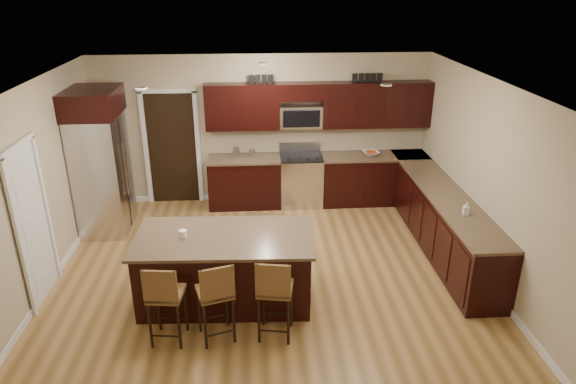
{
  "coord_description": "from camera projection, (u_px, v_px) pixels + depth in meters",
  "views": [
    {
      "loc": [
        -0.16,
        -6.29,
        3.92
      ],
      "look_at": [
        0.3,
        0.4,
        1.1
      ],
      "focal_mm": 32.0,
      "sensor_mm": 36.0,
      "label": 1
    }
  ],
  "objects": [
    {
      "name": "floor",
      "position": [
        269.0,
        274.0,
        7.32
      ],
      "size": [
        6.0,
        6.0,
        0.0
      ],
      "primitive_type": "plane",
      "color": "#A17740",
      "rests_on": "ground"
    },
    {
      "name": "ceiling",
      "position": [
        266.0,
        85.0,
        6.27
      ],
      "size": [
        6.0,
        6.0,
        0.0
      ],
      "primitive_type": "plane",
      "rotation": [
        3.14,
        0.0,
        0.0
      ],
      "color": "silver",
      "rests_on": "wall_back"
    },
    {
      "name": "wall_back",
      "position": [
        263.0,
        130.0,
        9.32
      ],
      "size": [
        6.0,
        0.0,
        6.0
      ],
      "primitive_type": "plane",
      "rotation": [
        1.57,
        0.0,
        0.0
      ],
      "color": "tan",
      "rests_on": "floor"
    },
    {
      "name": "wall_left",
      "position": [
        35.0,
        193.0,
        6.6
      ],
      "size": [
        0.0,
        5.5,
        5.5
      ],
      "primitive_type": "plane",
      "rotation": [
        1.57,
        0.0,
        1.57
      ],
      "color": "tan",
      "rests_on": "floor"
    },
    {
      "name": "wall_right",
      "position": [
        487.0,
        181.0,
        6.98
      ],
      "size": [
        0.0,
        5.5,
        5.5
      ],
      "primitive_type": "plane",
      "rotation": [
        1.57,
        0.0,
        -1.57
      ],
      "color": "tan",
      "rests_on": "floor"
    },
    {
      "name": "base_cabinets",
      "position": [
        379.0,
        200.0,
        8.59
      ],
      "size": [
        4.02,
        3.96,
        0.92
      ],
      "color": "black",
      "rests_on": "floor"
    },
    {
      "name": "upper_cabinets",
      "position": [
        321.0,
        104.0,
        9.05
      ],
      "size": [
        4.0,
        0.33,
        0.8
      ],
      "color": "black",
      "rests_on": "wall_back"
    },
    {
      "name": "range",
      "position": [
        301.0,
        180.0,
        9.43
      ],
      "size": [
        0.76,
        0.64,
        1.11
      ],
      "color": "silver",
      "rests_on": "floor"
    },
    {
      "name": "microwave",
      "position": [
        301.0,
        117.0,
        9.13
      ],
      "size": [
        0.76,
        0.31,
        0.4
      ],
      "primitive_type": "cube",
      "color": "silver",
      "rests_on": "upper_cabinets"
    },
    {
      "name": "doorway",
      "position": [
        172.0,
        149.0,
        9.33
      ],
      "size": [
        0.85,
        0.03,
        2.06
      ],
      "primitive_type": "cube",
      "color": "black",
      "rests_on": "floor"
    },
    {
      "name": "pantry_door",
      "position": [
        32.0,
        226.0,
        6.46
      ],
      "size": [
        0.03,
        0.8,
        2.04
      ],
      "primitive_type": "cube",
      "color": "white",
      "rests_on": "floor"
    },
    {
      "name": "letter_decor",
      "position": [
        314.0,
        78.0,
        8.86
      ],
      "size": [
        2.2,
        0.03,
        0.15
      ],
      "primitive_type": null,
      "color": "black",
      "rests_on": "upper_cabinets"
    },
    {
      "name": "island",
      "position": [
        225.0,
        270.0,
        6.61
      ],
      "size": [
        2.27,
        1.25,
        0.92
      ],
      "rotation": [
        0.0,
        0.0,
        -0.04
      ],
      "color": "black",
      "rests_on": "floor"
    },
    {
      "name": "stool_left",
      "position": [
        164.0,
        295.0,
        5.72
      ],
      "size": [
        0.43,
        0.43,
        1.03
      ],
      "rotation": [
        0.0,
        0.0,
        -0.12
      ],
      "color": "brown",
      "rests_on": "floor"
    },
    {
      "name": "stool_mid",
      "position": [
        216.0,
        293.0,
        5.75
      ],
      "size": [
        0.48,
        0.48,
        1.03
      ],
      "rotation": [
        0.0,
        0.0,
        0.29
      ],
      "color": "brown",
      "rests_on": "floor"
    },
    {
      "name": "stool_right",
      "position": [
        274.0,
        290.0,
        5.79
      ],
      "size": [
        0.45,
        0.45,
        1.05
      ],
      "rotation": [
        0.0,
        0.0,
        -0.17
      ],
      "color": "brown",
      "rests_on": "floor"
    },
    {
      "name": "refrigerator",
      "position": [
        101.0,
        161.0,
        8.2
      ],
      "size": [
        0.79,
        1.03,
        2.35
      ],
      "color": "silver",
      "rests_on": "floor"
    },
    {
      "name": "floor_mat",
      "position": [
        269.0,
        222.0,
        8.86
      ],
      "size": [
        1.12,
        0.91,
        0.01
      ],
      "primitive_type": "cube",
      "rotation": [
        0.0,
        0.0,
        -0.31
      ],
      "color": "brown",
      "rests_on": "floor"
    },
    {
      "name": "fruit_bowl",
      "position": [
        371.0,
        153.0,
        9.32
      ],
      "size": [
        0.36,
        0.36,
        0.07
      ],
      "primitive_type": "imported",
      "rotation": [
        0.0,
        0.0,
        0.24
      ],
      "color": "silver",
      "rests_on": "base_cabinets"
    },
    {
      "name": "soap_bottle",
      "position": [
        466.0,
        208.0,
        6.97
      ],
      "size": [
        0.09,
        0.1,
        0.18
      ],
      "primitive_type": "imported",
      "rotation": [
        0.0,
        0.0,
        -0.18
      ],
      "color": "#B2B2B2",
      "rests_on": "base_cabinets"
    },
    {
      "name": "canister_tall",
      "position": [
        236.0,
        153.0,
        9.14
      ],
      "size": [
        0.12,
        0.12,
        0.2
      ],
      "primitive_type": "cylinder",
      "color": "silver",
      "rests_on": "base_cabinets"
    },
    {
      "name": "canister_short",
      "position": [
        252.0,
        154.0,
        9.17
      ],
      "size": [
        0.11,
        0.11,
        0.15
      ],
      "primitive_type": "cylinder",
      "color": "silver",
      "rests_on": "base_cabinets"
    },
    {
      "name": "island_jar",
      "position": [
        183.0,
        234.0,
        6.37
      ],
      "size": [
        0.1,
        0.1,
        0.1
      ],
      "primitive_type": "cylinder",
      "color": "white",
      "rests_on": "island"
    }
  ]
}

